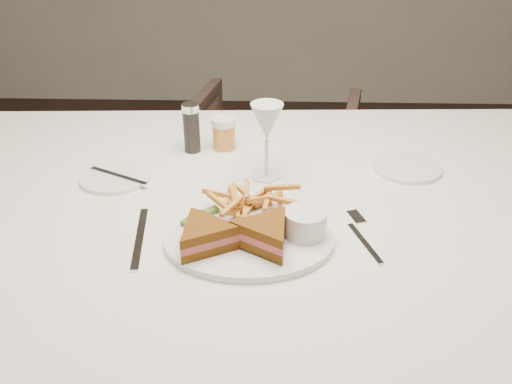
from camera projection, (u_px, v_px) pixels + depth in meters
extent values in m
cube|color=white|center=(257.00, 332.00, 1.39)|extent=(1.59, 1.10, 0.75)
imported|color=#49342C|center=(269.00, 168.00, 2.25)|extent=(0.74, 0.71, 0.66)
ellipsoid|color=white|center=(249.00, 240.00, 1.07)|extent=(0.33, 0.26, 0.01)
cube|color=silver|center=(140.00, 238.00, 1.08)|extent=(0.04, 0.21, 0.00)
cylinder|color=white|center=(115.00, 177.00, 1.29)|extent=(0.16, 0.16, 0.01)
cylinder|color=white|center=(407.00, 167.00, 1.33)|extent=(0.16, 0.16, 0.01)
cylinder|color=black|center=(192.00, 128.00, 1.39)|extent=(0.04, 0.04, 0.12)
cylinder|color=#C7802F|center=(224.00, 133.00, 1.41)|extent=(0.06, 0.06, 0.08)
cube|color=#466523|center=(206.00, 213.00, 1.13)|extent=(0.05, 0.05, 0.01)
cube|color=#466523|center=(193.00, 219.00, 1.11)|extent=(0.04, 0.06, 0.01)
cylinder|color=white|center=(305.00, 223.00, 1.06)|extent=(0.08, 0.08, 0.05)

